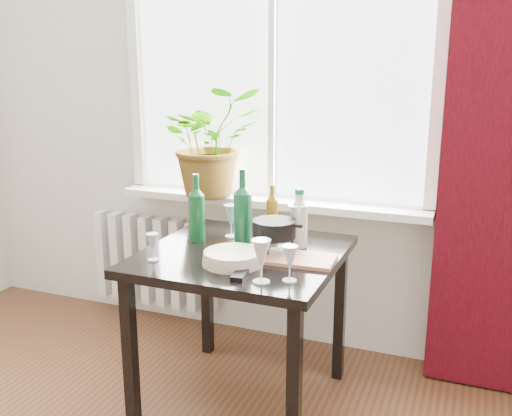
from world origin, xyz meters
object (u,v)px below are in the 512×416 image
at_px(table, 243,271).
at_px(wineglass_back_center, 297,226).
at_px(wine_bottle_left, 197,207).
at_px(plate_stack, 233,258).
at_px(radiator, 155,261).
at_px(bottle_amber, 272,209).
at_px(cleaning_bottle, 299,218).
at_px(cutting_board, 299,259).
at_px(fondue_pot, 274,236).
at_px(potted_plant, 211,142).
at_px(wineglass_back_left, 231,221).
at_px(wineglass_far_right, 290,263).
at_px(wineglass_front_left, 153,247).
at_px(wine_bottle_right, 243,206).
at_px(wineglass_front_right, 261,261).
at_px(tv_remote, 242,272).

distance_m(table, wineglass_back_center, 0.32).
relative_size(wine_bottle_left, plate_stack, 1.27).
distance_m(radiator, wine_bottle_left, 0.96).
bearing_deg(bottle_amber, table, -93.31).
bearing_deg(cleaning_bottle, cutting_board, -72.22).
relative_size(radiator, wineglass_back_center, 3.96).
bearing_deg(fondue_pot, potted_plant, 159.75).
bearing_deg(potted_plant, fondue_pot, -42.95).
bearing_deg(cleaning_bottle, wineglass_back_left, 176.39).
distance_m(wineglass_far_right, wineglass_back_left, 0.63).
xyz_separation_m(radiator, potted_plant, (0.44, -0.09, 0.76)).
relative_size(wineglass_front_left, cutting_board, 0.40).
bearing_deg(fondue_pot, radiator, 171.62).
relative_size(bottle_amber, wineglass_front_left, 1.96).
xyz_separation_m(table, wineglass_back_center, (0.20, 0.15, 0.19)).
relative_size(radiator, wineglass_front_left, 6.65).
relative_size(wine_bottle_right, wineglass_front_left, 2.96).
distance_m(wine_bottle_right, wineglass_front_right, 0.50).
bearing_deg(wineglass_far_right, wine_bottle_left, 149.23).
bearing_deg(cutting_board, wineglass_far_right, -81.09).
distance_m(bottle_amber, wineglass_back_left, 0.22).
bearing_deg(wineglass_far_right, radiator, 142.25).
bearing_deg(cleaning_bottle, fondue_pot, -121.23).
bearing_deg(wineglass_far_right, fondue_pot, 119.65).
bearing_deg(fondue_pot, bottle_amber, 134.28).
distance_m(wineglass_back_left, fondue_pot, 0.31).
bearing_deg(radiator, wineglass_front_right, -41.68).
bearing_deg(cutting_board, radiator, 149.51).
bearing_deg(bottle_amber, wineglass_far_right, -64.18).
xyz_separation_m(potted_plant, cutting_board, (0.68, -0.57, -0.39)).
relative_size(plate_stack, fondue_pot, 1.16).
relative_size(cleaning_bottle, wineglass_far_right, 1.83).
bearing_deg(radiator, wineglass_front_left, -58.11).
distance_m(wine_bottle_left, fondue_pot, 0.41).
bearing_deg(wine_bottle_left, plate_stack, -39.68).
xyz_separation_m(wine_bottle_right, fondue_pot, (0.18, -0.07, -0.10)).
relative_size(bottle_amber, wineglass_back_center, 1.17).
bearing_deg(plate_stack, cleaning_bottle, 60.96).
height_order(wineglass_far_right, tv_remote, wineglass_far_right).
height_order(radiator, wineglass_back_center, wineglass_back_center).
bearing_deg(table, cleaning_bottle, 37.23).
relative_size(wine_bottle_right, bottle_amber, 1.51).
height_order(cleaning_bottle, wineglass_front_right, cleaning_bottle).
bearing_deg(potted_plant, bottle_amber, -26.53).
distance_m(fondue_pot, cutting_board, 0.16).
bearing_deg(wineglass_far_right, plate_stack, 160.54).
height_order(cleaning_bottle, wineglass_far_right, cleaning_bottle).
bearing_deg(tv_remote, wineglass_back_center, 68.59).
height_order(radiator, fondue_pot, fondue_pot).
distance_m(potted_plant, wineglass_far_right, 1.13).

